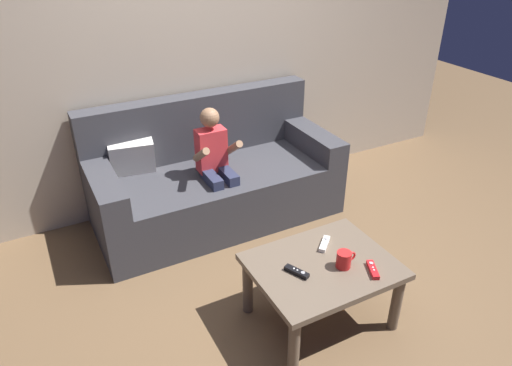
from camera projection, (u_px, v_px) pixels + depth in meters
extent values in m
plane|color=brown|center=(306.00, 307.00, 2.83)|extent=(10.12, 10.12, 0.00)
cube|color=#B2A38E|center=(196.00, 42.00, 3.45)|extent=(5.06, 0.05, 2.50)
cube|color=#38383D|center=(218.00, 194.00, 3.59)|extent=(1.82, 0.80, 0.42)
cube|color=#38383D|center=(198.00, 125.00, 3.61)|extent=(1.82, 0.16, 0.48)
cube|color=#38383D|center=(102.00, 185.00, 3.11)|extent=(0.18, 0.80, 0.17)
cube|color=#38383D|center=(309.00, 138.00, 3.77)|extent=(0.18, 0.80, 0.17)
cube|color=silver|center=(132.00, 157.00, 3.38)|extent=(0.33, 0.21, 0.27)
cylinder|color=#282D47|center=(220.00, 217.00, 3.31)|extent=(0.07, 0.07, 0.42)
cylinder|color=#282D47|center=(236.00, 212.00, 3.36)|extent=(0.07, 0.07, 0.42)
cube|color=#282D47|center=(212.00, 179.00, 3.29)|extent=(0.08, 0.26, 0.08)
cube|color=#282D47|center=(227.00, 175.00, 3.34)|extent=(0.08, 0.26, 0.08)
cube|color=red|center=(211.00, 150.00, 3.34)|extent=(0.21, 0.12, 0.31)
cylinder|color=#936B4C|center=(201.00, 155.00, 3.18)|extent=(0.05, 0.23, 0.18)
cylinder|color=#936B4C|center=(233.00, 148.00, 3.28)|extent=(0.05, 0.23, 0.18)
sphere|color=#936B4C|center=(210.00, 118.00, 3.22)|extent=(0.14, 0.14, 0.14)
cube|color=brown|center=(323.00, 266.00, 2.56)|extent=(0.77, 0.61, 0.04)
cylinder|color=brown|center=(294.00, 347.00, 2.33)|extent=(0.06, 0.06, 0.37)
cylinder|color=brown|center=(396.00, 303.00, 2.60)|extent=(0.06, 0.06, 0.37)
cylinder|color=brown|center=(248.00, 286.00, 2.72)|extent=(0.06, 0.06, 0.37)
cylinder|color=brown|center=(341.00, 253.00, 2.99)|extent=(0.06, 0.06, 0.37)
cube|color=white|center=(324.00, 244.00, 2.69)|extent=(0.13, 0.12, 0.02)
cylinder|color=#99999E|center=(326.00, 238.00, 2.72)|extent=(0.02, 0.02, 0.00)
cylinder|color=silver|center=(325.00, 242.00, 2.69)|extent=(0.01, 0.01, 0.00)
cylinder|color=silver|center=(324.00, 244.00, 2.67)|extent=(0.01, 0.01, 0.00)
cube|color=black|center=(297.00, 272.00, 2.48)|extent=(0.09, 0.14, 0.02)
cylinder|color=#99999E|center=(303.00, 273.00, 2.45)|extent=(0.02, 0.02, 0.00)
cylinder|color=silver|center=(297.00, 270.00, 2.47)|extent=(0.01, 0.01, 0.00)
cylinder|color=silver|center=(294.00, 269.00, 2.48)|extent=(0.01, 0.01, 0.00)
cube|color=red|center=(373.00, 270.00, 2.49)|extent=(0.09, 0.14, 0.02)
cylinder|color=#99999E|center=(371.00, 263.00, 2.52)|extent=(0.02, 0.02, 0.00)
cylinder|color=silver|center=(373.00, 267.00, 2.49)|extent=(0.01, 0.01, 0.00)
cylinder|color=silver|center=(374.00, 270.00, 2.47)|extent=(0.01, 0.01, 0.00)
cylinder|color=red|center=(344.00, 260.00, 2.51)|extent=(0.08, 0.08, 0.09)
torus|color=red|center=(351.00, 256.00, 2.53)|extent=(0.06, 0.01, 0.06)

